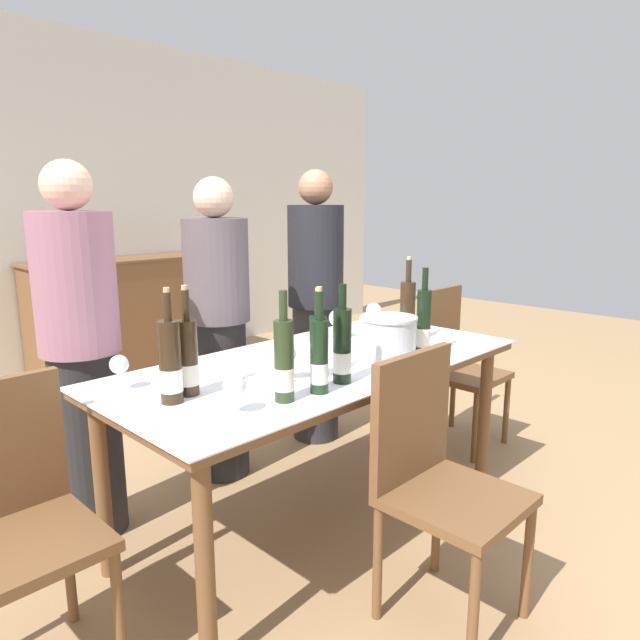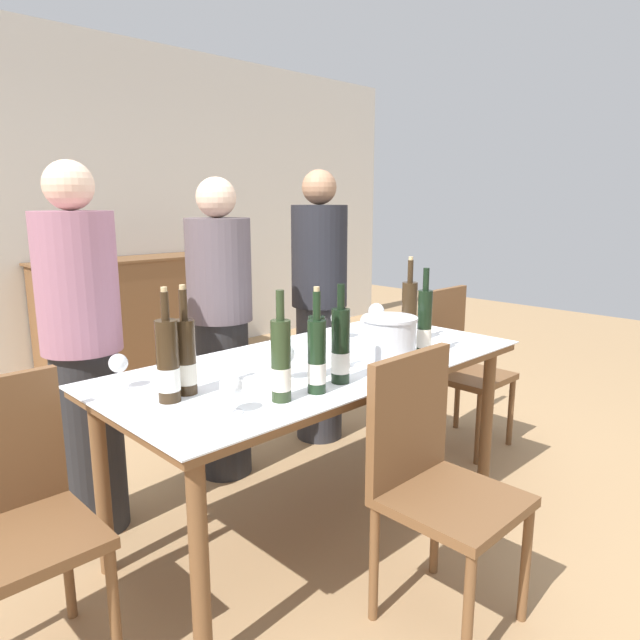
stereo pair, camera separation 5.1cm
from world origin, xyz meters
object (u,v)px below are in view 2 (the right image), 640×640
object	(u,v)px
wine_bottle_7	(317,357)
dining_table	(320,377)
wine_glass_4	(231,387)
wine_bottle_2	(424,325)
wine_bottle_6	(409,314)
wine_glass_0	(368,322)
wine_glass_2	(285,356)
person_guest_right	(319,308)
ice_bucket	(389,338)
wine_bottle_5	(186,358)
wine_bottle_0	(341,348)
person_host	(83,354)
chair_left_end	(8,509)
wine_glass_5	(118,365)
chair_right_end	(457,358)
wine_bottle_3	(317,347)
chair_near_front	(432,470)
wine_bottle_4	(168,363)
sideboard_cabinet	(133,315)
wine_glass_1	(339,319)
person_guest_left	(221,332)
wine_bottle_1	(281,362)

from	to	relation	value
wine_bottle_7	dining_table	bearing A→B (deg)	44.02
wine_bottle_7	wine_glass_4	distance (m)	0.35
wine_bottle_2	wine_bottle_6	xyz separation A→B (m)	(0.14, 0.19, 0.00)
wine_glass_0	wine_glass_2	distance (m)	0.68
wine_glass_2	person_guest_right	bearing A→B (deg)	39.84
wine_glass_0	ice_bucket	bearing A→B (deg)	-122.75
wine_bottle_5	wine_glass_2	distance (m)	0.38
ice_bucket	wine_bottle_7	xyz separation A→B (m)	(-0.50, -0.07, 0.03)
wine_bottle_0	wine_bottle_7	bearing A→B (deg)	-171.79
ice_bucket	person_host	size ratio (longest dim) A/B	0.15
wine_bottle_2	person_guest_right	bearing A→B (deg)	72.73
wine_glass_2	chair_left_end	distance (m)	1.02
wine_bottle_6	wine_glass_5	bearing A→B (deg)	166.47
dining_table	chair_right_end	bearing A→B (deg)	4.18
wine_glass_4	person_guest_right	distance (m)	1.64
wine_bottle_3	wine_glass_0	world-z (taller)	wine_bottle_3
wine_bottle_2	wine_bottle_3	bearing A→B (deg)	168.27
wine_bottle_3	chair_left_end	xyz separation A→B (m)	(-1.07, 0.23, -0.35)
chair_near_front	wine_bottle_5	bearing A→B (deg)	127.39
wine_bottle_7	wine_glass_2	xyz separation A→B (m)	(0.01, 0.19, -0.03)
wine_bottle_4	chair_left_end	distance (m)	0.64
wine_bottle_5	chair_near_front	xyz separation A→B (m)	(0.53, -0.69, -0.37)
wine_bottle_7	wine_glass_5	size ratio (longest dim) A/B	2.90
wine_bottle_0	wine_glass_5	size ratio (longest dim) A/B	2.85
wine_bottle_2	wine_glass_2	bearing A→B (deg)	166.46
sideboard_cabinet	wine_glass_1	bearing A→B (deg)	-94.32
wine_glass_0	wine_glass_5	world-z (taller)	wine_glass_0
ice_bucket	chair_near_front	bearing A→B (deg)	-124.60
sideboard_cabinet	chair_left_end	distance (m)	3.32
dining_table	person_host	size ratio (longest dim) A/B	1.17
wine_glass_5	chair_right_end	bearing A→B (deg)	-4.37
chair_near_front	person_host	bearing A→B (deg)	114.97
chair_right_end	ice_bucket	bearing A→B (deg)	-163.45
wine_bottle_2	wine_bottle_3	world-z (taller)	wine_bottle_2
wine_bottle_6	wine_bottle_7	distance (m)	0.86
dining_table	person_guest_left	world-z (taller)	person_guest_left
wine_glass_4	wine_glass_5	bearing A→B (deg)	106.98
wine_glass_5	wine_glass_0	bearing A→B (deg)	-9.16
wine_bottle_5	person_guest_right	xyz separation A→B (m)	(1.33, 0.69, -0.09)
wine_bottle_2	wine_bottle_7	distance (m)	0.69
wine_glass_2	ice_bucket	bearing A→B (deg)	-13.61
sideboard_cabinet	wine_glass_5	xyz separation A→B (m)	(-1.35, -2.64, 0.37)
person_guest_left	wine_bottle_7	bearing A→B (deg)	-105.90
wine_glass_5	wine_bottle_1	bearing A→B (deg)	-56.06
wine_bottle_3	wine_glass_1	bearing A→B (deg)	35.79
wine_bottle_7	person_guest_left	size ratio (longest dim) A/B	0.25
wine_glass_4	chair_right_end	distance (m)	1.93
wine_glass_4	person_guest_left	world-z (taller)	person_guest_left
wine_bottle_1	wine_glass_4	size ratio (longest dim) A/B	2.92
wine_glass_1	chair_right_end	distance (m)	0.95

